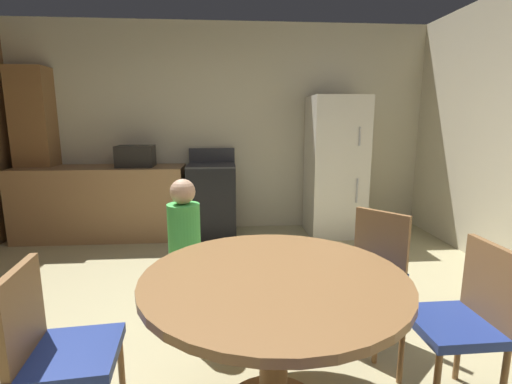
{
  "coord_description": "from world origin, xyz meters",
  "views": [
    {
      "loc": [
        0.04,
        -2.06,
        1.48
      ],
      "look_at": [
        0.28,
        0.97,
        0.88
      ],
      "focal_mm": 26.23,
      "sensor_mm": 36.0,
      "label": 1
    }
  ],
  "objects_px": {
    "chair_west": "(54,346)",
    "microwave": "(136,156)",
    "chair_northeast": "(372,268)",
    "chair_east": "(466,315)",
    "dining_table": "(274,305)",
    "refrigerator": "(335,167)",
    "oven_range": "(212,199)",
    "person_child": "(185,252)"
  },
  "relations": [
    {
      "from": "person_child",
      "to": "chair_east",
      "type": "bearing_deg",
      "value": 29.9
    },
    {
      "from": "refrigerator",
      "to": "chair_northeast",
      "type": "xyz_separation_m",
      "value": [
        -0.43,
        -2.37,
        -0.38
      ]
    },
    {
      "from": "oven_range",
      "to": "person_child",
      "type": "bearing_deg",
      "value": -92.6
    },
    {
      "from": "chair_west",
      "to": "microwave",
      "type": "bearing_deg",
      "value": 90.87
    },
    {
      "from": "chair_northeast",
      "to": "chair_west",
      "type": "bearing_deg",
      "value": -17.91
    },
    {
      "from": "refrigerator",
      "to": "chair_west",
      "type": "distance_m",
      "value": 3.8
    },
    {
      "from": "person_child",
      "to": "microwave",
      "type": "bearing_deg",
      "value": 168.7
    },
    {
      "from": "chair_northeast",
      "to": "chair_east",
      "type": "distance_m",
      "value": 0.68
    },
    {
      "from": "refrigerator",
      "to": "microwave",
      "type": "height_order",
      "value": "refrigerator"
    },
    {
      "from": "person_child",
      "to": "refrigerator",
      "type": "bearing_deg",
      "value": 110.94
    },
    {
      "from": "dining_table",
      "to": "person_child",
      "type": "height_order",
      "value": "person_child"
    },
    {
      "from": "microwave",
      "to": "dining_table",
      "type": "relative_size",
      "value": 0.35
    },
    {
      "from": "refrigerator",
      "to": "chair_west",
      "type": "height_order",
      "value": "refrigerator"
    },
    {
      "from": "chair_northeast",
      "to": "person_child",
      "type": "bearing_deg",
      "value": -49.52
    },
    {
      "from": "oven_range",
      "to": "chair_northeast",
      "type": "distance_m",
      "value": 2.68
    },
    {
      "from": "dining_table",
      "to": "chair_east",
      "type": "distance_m",
      "value": 0.99
    },
    {
      "from": "refrigerator",
      "to": "chair_northeast",
      "type": "distance_m",
      "value": 2.44
    },
    {
      "from": "dining_table",
      "to": "chair_west",
      "type": "height_order",
      "value": "chair_west"
    },
    {
      "from": "chair_east",
      "to": "person_child",
      "type": "distance_m",
      "value": 1.71
    },
    {
      "from": "oven_range",
      "to": "refrigerator",
      "type": "xyz_separation_m",
      "value": [
        1.58,
        -0.05,
        0.41
      ]
    },
    {
      "from": "oven_range",
      "to": "chair_east",
      "type": "distance_m",
      "value": 3.36
    },
    {
      "from": "refrigerator",
      "to": "chair_west",
      "type": "relative_size",
      "value": 2.02
    },
    {
      "from": "refrigerator",
      "to": "chair_northeast",
      "type": "relative_size",
      "value": 2.02
    },
    {
      "from": "chair_west",
      "to": "person_child",
      "type": "distance_m",
      "value": 1.04
    },
    {
      "from": "chair_west",
      "to": "person_child",
      "type": "xyz_separation_m",
      "value": [
        0.47,
        0.93,
        0.08
      ]
    },
    {
      "from": "dining_table",
      "to": "chair_northeast",
      "type": "bearing_deg",
      "value": 41.29
    },
    {
      "from": "dining_table",
      "to": "chair_west",
      "type": "xyz_separation_m",
      "value": [
        -0.98,
        -0.09,
        -0.11
      ]
    },
    {
      "from": "chair_west",
      "to": "oven_range",
      "type": "bearing_deg",
      "value": 74.26
    },
    {
      "from": "chair_west",
      "to": "chair_east",
      "type": "bearing_deg",
      "value": -2.25
    },
    {
      "from": "chair_east",
      "to": "oven_range",
      "type": "bearing_deg",
      "value": -66.4
    },
    {
      "from": "chair_east",
      "to": "chair_west",
      "type": "xyz_separation_m",
      "value": [
        -1.97,
        -0.11,
        0.0
      ]
    },
    {
      "from": "refrigerator",
      "to": "person_child",
      "type": "bearing_deg",
      "value": -127.54
    },
    {
      "from": "refrigerator",
      "to": "microwave",
      "type": "bearing_deg",
      "value": 178.85
    },
    {
      "from": "chair_east",
      "to": "person_child",
      "type": "relative_size",
      "value": 0.8
    },
    {
      "from": "chair_east",
      "to": "person_child",
      "type": "height_order",
      "value": "person_child"
    },
    {
      "from": "chair_northeast",
      "to": "chair_east",
      "type": "relative_size",
      "value": 1.0
    },
    {
      "from": "microwave",
      "to": "chair_west",
      "type": "height_order",
      "value": "microwave"
    },
    {
      "from": "chair_east",
      "to": "refrigerator",
      "type": "bearing_deg",
      "value": -94.42
    },
    {
      "from": "dining_table",
      "to": "chair_west",
      "type": "relative_size",
      "value": 1.44
    },
    {
      "from": "microwave",
      "to": "chair_east",
      "type": "bearing_deg",
      "value": -52.74
    },
    {
      "from": "oven_range",
      "to": "chair_northeast",
      "type": "bearing_deg",
      "value": -64.56
    },
    {
      "from": "oven_range",
      "to": "chair_west",
      "type": "xyz_separation_m",
      "value": [
        -0.57,
        -3.17,
        0.03
      ]
    }
  ]
}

